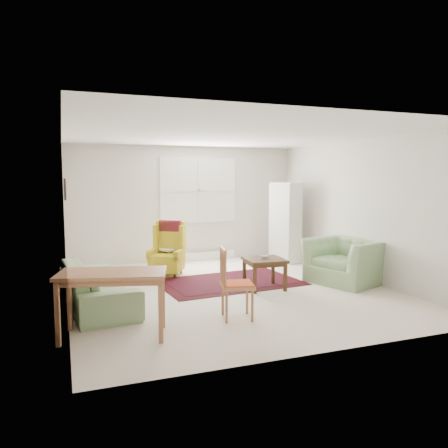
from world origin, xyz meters
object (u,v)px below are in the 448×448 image
object	(u,v)px
cabinet	(285,222)
desk_chair	(237,283)
wingback_chair	(167,248)
desk	(113,304)
sofa	(97,278)
stool	(168,260)
coffee_table	(264,273)
armchair	(346,257)

from	to	relation	value
cabinet	desk_chair	distance (m)	4.09
wingback_chair	desk	distance (m)	3.21
sofa	stool	distance (m)	2.35
coffee_table	desk	xyz separation A→B (m)	(-2.57, -1.39, 0.13)
desk_chair	sofa	bearing A→B (deg)	65.96
stool	desk_chair	world-z (taller)	desk_chair
coffee_table	desk_chair	world-z (taller)	desk_chair
sofa	desk	world-z (taller)	sofa
sofa	wingback_chair	bearing A→B (deg)	-46.43
stool	desk_chair	xyz separation A→B (m)	(0.20, -3.04, 0.23)
stool	cabinet	bearing A→B (deg)	4.57
cabinet	desk_chair	world-z (taller)	cabinet
armchair	stool	xyz separation A→B (m)	(-2.71, 1.88, -0.22)
sofa	stool	xyz separation A→B (m)	(1.45, 1.85, -0.17)
wingback_chair	cabinet	xyz separation A→B (m)	(2.72, 0.43, 0.35)
desk	sofa	bearing A→B (deg)	93.50
armchair	wingback_chair	size ratio (longest dim) A/B	1.14
wingback_chair	cabinet	world-z (taller)	cabinet
sofa	wingback_chair	size ratio (longest dim) A/B	1.99
cabinet	wingback_chair	bearing A→B (deg)	176.35
wingback_chair	stool	distance (m)	0.36
stool	desk	xyz separation A→B (m)	(-1.37, -3.15, 0.14)
armchair	coffee_table	world-z (taller)	armchair
cabinet	desk	bearing A→B (deg)	-152.64
armchair	desk_chair	distance (m)	2.76
desk_chair	cabinet	bearing A→B (deg)	-25.07
armchair	cabinet	distance (m)	2.13
armchair	desk_chair	bearing A→B (deg)	-84.63
cabinet	desk_chair	size ratio (longest dim) A/B	1.85
coffee_table	desk_chair	size ratio (longest dim) A/B	0.67
sofa	cabinet	size ratio (longest dim) A/B	1.18
armchair	coffee_table	distance (m)	1.52
stool	desk	bearing A→B (deg)	-113.52
coffee_table	stool	distance (m)	2.13
cabinet	coffee_table	bearing A→B (deg)	-138.80
stool	desk	size ratio (longest dim) A/B	0.40
wingback_chair	cabinet	size ratio (longest dim) A/B	0.59
sofa	armchair	world-z (taller)	armchair
sofa	wingback_chair	xyz separation A→B (m)	(1.37, 1.63, 0.10)
sofa	desk	size ratio (longest dim) A/B	1.69
sofa	desk	xyz separation A→B (m)	(0.08, -1.31, -0.03)
desk	desk_chair	distance (m)	1.58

